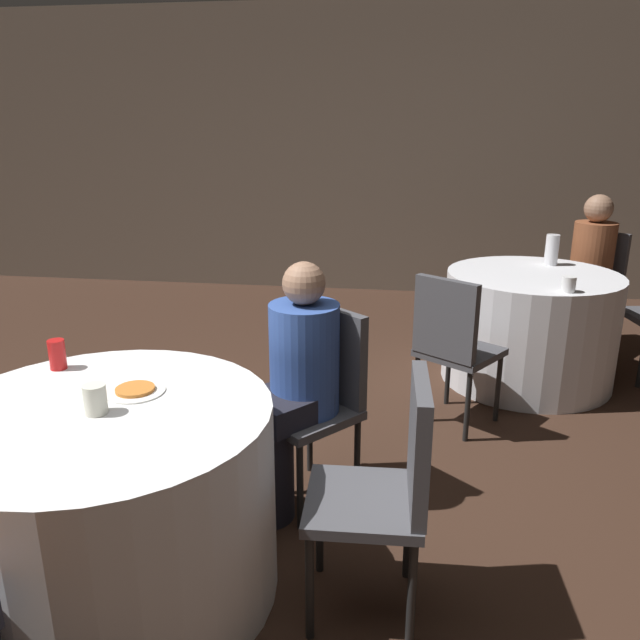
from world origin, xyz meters
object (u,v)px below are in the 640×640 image
object	(u,v)px
chair_far_southwest	(452,339)
bottle_far	(552,250)
table_near	(112,503)
person_floral_shirt	(586,276)
table_far	(529,327)
chair_near_northeast	(320,387)
soda_can_red	(57,354)
pizza_plate_near	(135,390)
person_blue_shirt	(291,392)
chair_near_east	(391,477)
chair_far_northeast	(594,279)

from	to	relation	value
chair_far_southwest	bottle_far	size ratio (longest dim) A/B	4.25
table_near	bottle_far	xyz separation A→B (m)	(2.01, 2.61, 0.48)
table_near	person_floral_shirt	distance (m)	3.79
table_far	chair_near_northeast	size ratio (longest dim) A/B	1.26
person_floral_shirt	soda_can_red	distance (m)	3.78
person_floral_shirt	pizza_plate_near	bearing A→B (deg)	88.41
chair_far_southwest	person_blue_shirt	world-z (taller)	person_blue_shirt
chair_near_northeast	pizza_plate_near	world-z (taller)	chair_near_northeast
table_near	chair_near_east	bearing A→B (deg)	2.73
soda_can_red	chair_near_east	bearing A→B (deg)	-11.74
pizza_plate_near	soda_can_red	size ratio (longest dim) A/B	1.80
person_floral_shirt	table_near	bearing A→B (deg)	89.26
table_far	chair_near_northeast	bearing A→B (deg)	-127.47
chair_far_northeast	person_blue_shirt	bearing A→B (deg)	89.92
person_blue_shirt	person_floral_shirt	xyz separation A→B (m)	(1.80, 2.33, 0.03)
soda_can_red	person_blue_shirt	bearing A→B (deg)	18.95
chair_near_northeast	person_floral_shirt	xyz separation A→B (m)	(1.69, 2.20, 0.05)
soda_can_red	table_near	bearing A→B (deg)	-43.53
chair_near_northeast	chair_far_southwest	size ratio (longest dim) A/B	1.00
soda_can_red	bottle_far	xyz separation A→B (m)	(2.35, 2.28, 0.04)
table_near	chair_far_southwest	xyz separation A→B (m)	(1.29, 1.53, 0.17)
person_blue_shirt	chair_near_east	bearing A→B (deg)	168.72
chair_far_northeast	soda_can_red	distance (m)	3.94
chair_far_northeast	bottle_far	world-z (taller)	bottle_far
chair_far_southwest	table_far	bearing A→B (deg)	90.00
person_blue_shirt	pizza_plate_near	xyz separation A→B (m)	(-0.49, -0.48, 0.19)
chair_far_southwest	soda_can_red	world-z (taller)	chair_far_southwest
chair_near_northeast	person_blue_shirt	world-z (taller)	person_blue_shirt
chair_far_southwest	pizza_plate_near	bearing A→B (deg)	-97.00
pizza_plate_near	soda_can_red	distance (m)	0.44
table_far	chair_far_southwest	bearing A→B (deg)	-125.09
chair_near_northeast	chair_far_southwest	xyz separation A→B (m)	(0.63, 0.76, 0.00)
chair_far_southwest	chair_far_northeast	world-z (taller)	same
chair_far_northeast	table_near	bearing A→B (deg)	89.29
person_blue_shirt	soda_can_red	distance (m)	0.98
bottle_far	table_far	bearing A→B (deg)	-118.30
table_near	soda_can_red	bearing A→B (deg)	136.47
table_far	soda_can_red	distance (m)	3.00
chair_far_northeast	bottle_far	bearing A→B (deg)	85.49
table_near	pizza_plate_near	xyz separation A→B (m)	(0.06, 0.16, 0.38)
chair_far_southwest	soda_can_red	xyz separation A→B (m)	(-1.64, -1.20, 0.27)
chair_near_northeast	soda_can_red	bearing A→B (deg)	64.11
table_far	person_blue_shirt	bearing A→B (deg)	-127.73
chair_near_northeast	bottle_far	size ratio (longest dim) A/B	4.25
table_near	person_floral_shirt	size ratio (longest dim) A/B	1.00
chair_near_east	soda_can_red	size ratio (longest dim) A/B	7.36
person_blue_shirt	bottle_far	world-z (taller)	person_blue_shirt
chair_near_east	soda_can_red	distance (m)	1.41
chair_far_southwest	chair_far_northeast	distance (m)	1.95
table_near	table_far	bearing A→B (deg)	51.44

